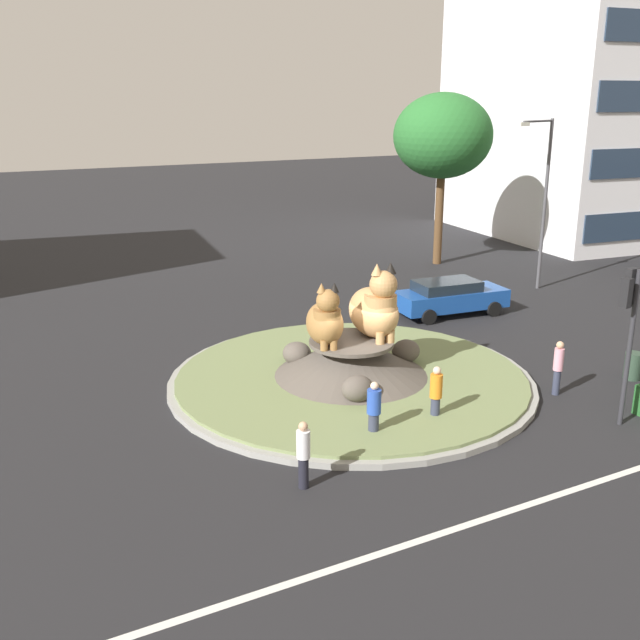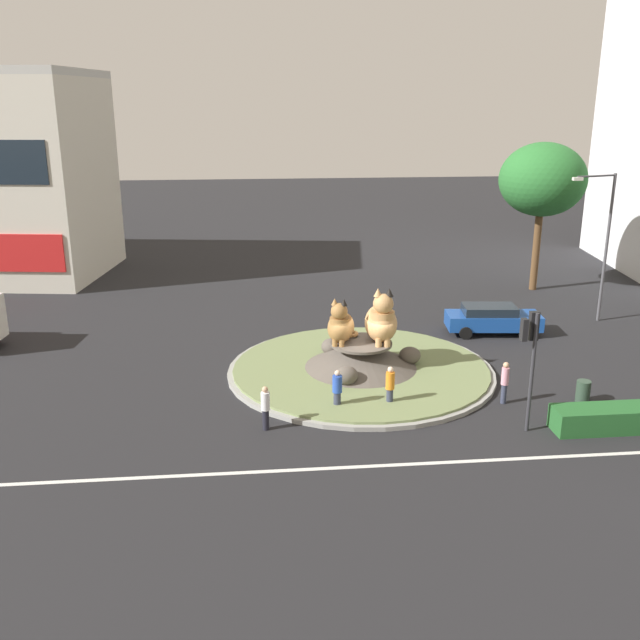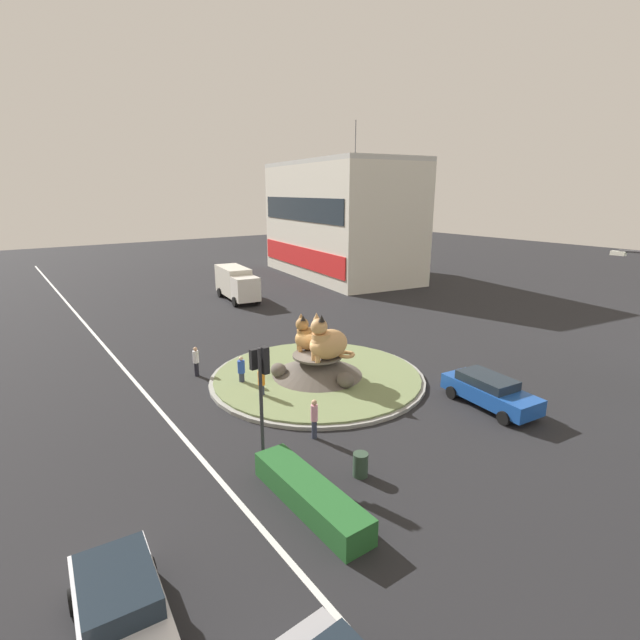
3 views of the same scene
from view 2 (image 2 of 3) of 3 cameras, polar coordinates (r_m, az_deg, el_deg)
name	(u,v)px [view 2 (image 2 of 3)]	position (r m, az deg, el deg)	size (l,w,h in m)	color
ground_plane	(361,373)	(31.67, 3.29, -4.25)	(160.00, 160.00, 0.00)	black
lane_centreline	(399,465)	(24.23, 6.41, -11.52)	(112.00, 0.20, 0.01)	silver
roundabout_island	(361,363)	(31.50, 3.31, -3.46)	(11.82, 11.82, 1.45)	gray
cat_statue_tabby	(341,326)	(30.87, 1.68, -0.45)	(1.70, 2.07, 2.10)	#9E703D
cat_statue_calico	(382,321)	(31.01, 4.98, -0.10)	(1.71, 2.55, 2.56)	tan
traffic_light_mast	(531,345)	(26.24, 16.65, -1.94)	(0.71, 0.55, 4.51)	#2D2D33
clipped_hedge_strip	(624,418)	(28.56, 23.28, -7.26)	(5.31, 1.20, 0.90)	#235B28
broadleaf_tree_behind_island	(543,180)	(46.12, 17.51, 10.71)	(5.28, 5.28, 9.19)	brown
streetlight_arm	(603,237)	(40.56, 21.87, 6.23)	(2.66, 0.86, 7.99)	#4C4C51
pedestrian_pink_shirt	(505,381)	(29.14, 14.67, -4.79)	(0.30, 0.30, 1.75)	#33384C
pedestrian_orange_shirt	(390,386)	(27.96, 5.67, -5.32)	(0.35, 0.35, 1.72)	#33384C
pedestrian_white_shirt	(265,407)	(26.12, -4.42, -6.99)	(0.33, 0.33, 1.71)	black
pedestrian_blue_shirt	(337,390)	(27.60, 1.40, -5.63)	(0.39, 0.39, 1.68)	#33384C
sedan_on_far_lane	(492,319)	(37.60, 13.73, 0.11)	(4.95, 2.39, 1.51)	#19479E
litter_bin	(583,391)	(30.41, 20.44, -5.42)	(0.56, 0.56, 0.90)	#2D4233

